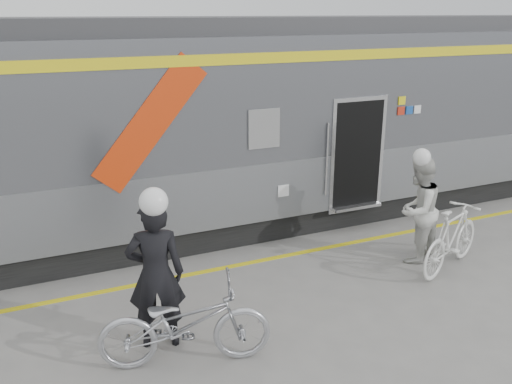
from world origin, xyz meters
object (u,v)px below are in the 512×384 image
bicycle_right (452,238)px  man (156,275)px  bicycle_left (185,324)px  woman (418,210)px

bicycle_right → man: bearing=69.4°
bicycle_left → woman: woman is taller
woman → man: bearing=-13.9°
bicycle_right → bicycle_left: bearing=75.9°
bicycle_left → woman: size_ratio=1.13×
man → bicycle_right: man is taller
bicycle_left → bicycle_right: size_ratio=1.12×
woman → bicycle_right: 0.73m
man → woman: (4.77, 0.68, -0.08)m
bicycle_left → bicycle_right: bearing=-67.1°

